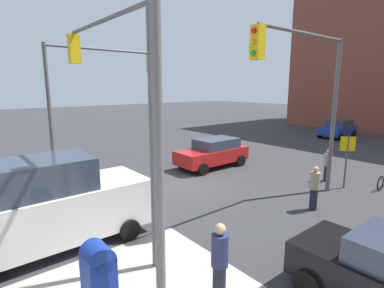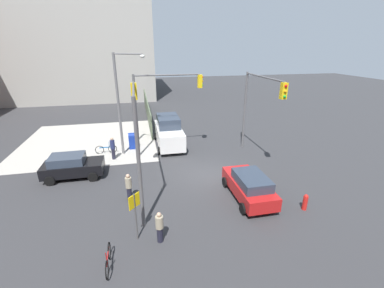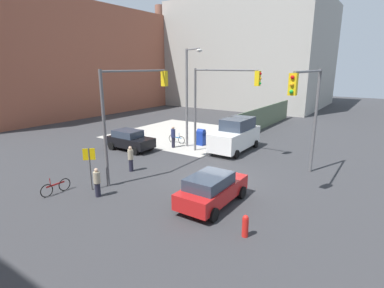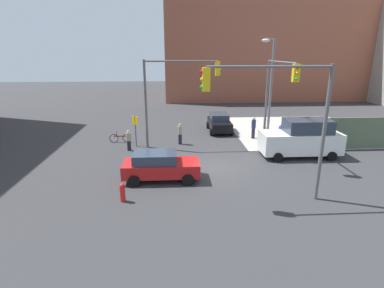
# 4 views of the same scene
# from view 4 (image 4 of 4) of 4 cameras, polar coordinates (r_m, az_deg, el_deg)

# --- Properties ---
(ground_plane) EXTENTS (120.00, 120.00, 0.00)m
(ground_plane) POSITION_cam_4_polar(r_m,az_deg,el_deg) (19.02, 4.13, -4.48)
(ground_plane) COLOR #333335
(sidewalk_corner) EXTENTS (12.00, 12.00, 0.01)m
(sidewalk_corner) POSITION_cam_4_polar(r_m,az_deg,el_deg) (29.72, 19.28, 2.52)
(sidewalk_corner) COLOR #ADA89E
(sidewalk_corner) RESTS_ON ground
(building_warehouse_north) EXTENTS (32.00, 18.00, 14.77)m
(building_warehouse_north) POSITION_cam_4_polar(r_m,az_deg,el_deg) (53.64, 13.19, 17.05)
(building_warehouse_north) COLOR #93513D
(building_warehouse_north) RESTS_ON ground
(traffic_signal_nw_corner) EXTENTS (5.62, 0.36, 6.50)m
(traffic_signal_nw_corner) POSITION_cam_4_polar(r_m,az_deg,el_deg) (22.16, -3.30, 10.99)
(traffic_signal_nw_corner) COLOR #59595B
(traffic_signal_nw_corner) RESTS_ON ground
(traffic_signal_se_corner) EXTENTS (5.89, 0.36, 6.50)m
(traffic_signal_se_corner) POSITION_cam_4_polar(r_m,az_deg,el_deg) (14.04, 16.13, 6.92)
(traffic_signal_se_corner) COLOR #59595B
(traffic_signal_se_corner) RESTS_ON ground
(traffic_signal_ne_corner) EXTENTS (0.36, 5.41, 6.50)m
(traffic_signal_ne_corner) POSITION_cam_4_polar(r_m,az_deg,el_deg) (21.27, 15.82, 10.10)
(traffic_signal_ne_corner) COLOR #59595B
(traffic_signal_ne_corner) RESTS_ON ground
(street_lamp_corner) EXTENTS (1.66, 2.31, 8.00)m
(street_lamp_corner) POSITION_cam_4_polar(r_m,az_deg,el_deg) (24.30, 14.65, 11.16)
(street_lamp_corner) COLOR slate
(street_lamp_corner) RESTS_ON ground
(warning_sign_two_way) EXTENTS (0.48, 0.48, 2.40)m
(warning_sign_two_way) POSITION_cam_4_polar(r_m,az_deg,el_deg) (23.17, -10.75, 3.45)
(warning_sign_two_way) COLOR #4C4C4C
(warning_sign_two_way) RESTS_ON ground
(mailbox_blue) EXTENTS (0.56, 0.64, 1.43)m
(mailbox_blue) POSITION_cam_4_polar(r_m,az_deg,el_deg) (24.92, 16.93, 1.87)
(mailbox_blue) COLOR navy
(mailbox_blue) RESTS_ON ground
(fire_hydrant) EXTENTS (0.26, 0.26, 0.94)m
(fire_hydrant) POSITION_cam_4_polar(r_m,az_deg,el_deg) (15.04, -13.10, -8.93)
(fire_hydrant) COLOR red
(fire_hydrant) RESTS_ON ground
(sedan_red) EXTENTS (4.29, 2.02, 1.62)m
(sedan_red) POSITION_cam_4_polar(r_m,az_deg,el_deg) (17.05, -6.15, -4.10)
(sedan_red) COLOR #B21919
(sedan_red) RESTS_ON ground
(hatchback_black) EXTENTS (2.02, 3.88, 1.62)m
(hatchback_black) POSITION_cam_4_polar(r_m,az_deg,el_deg) (27.55, 5.21, 4.12)
(hatchback_black) COLOR black
(hatchback_black) RESTS_ON ground
(van_white_delivery) EXTENTS (5.40, 2.32, 2.62)m
(van_white_delivery) POSITION_cam_4_polar(r_m,az_deg,el_deg) (21.97, 20.16, 0.98)
(van_white_delivery) COLOR white
(van_white_delivery) RESTS_ON ground
(pedestrian_crossing) EXTENTS (0.36, 0.36, 1.68)m
(pedestrian_crossing) POSITION_cam_4_polar(r_m,az_deg,el_deg) (23.54, -2.30, 2.02)
(pedestrian_crossing) COLOR #9E937A
(pedestrian_crossing) RESTS_ON ground
(pedestrian_waiting) EXTENTS (0.36, 0.36, 1.82)m
(pedestrian_waiting) POSITION_cam_4_polar(r_m,az_deg,el_deg) (25.65, 11.64, 3.13)
(pedestrian_waiting) COLOR navy
(pedestrian_waiting) RESTS_ON ground
(pedestrian_walking_north) EXTENTS (0.36, 0.36, 1.57)m
(pedestrian_walking_north) POSITION_cam_4_polar(r_m,az_deg,el_deg) (22.46, -11.96, 0.75)
(pedestrian_walking_north) COLOR #9E937A
(pedestrian_walking_north) RESTS_ON ground
(bicycle_leaning_on_fence) EXTENTS (0.05, 1.75, 0.97)m
(bicycle_leaning_on_fence) POSITION_cam_4_polar(r_m,az_deg,el_deg) (26.83, 14.08, 2.24)
(bicycle_leaning_on_fence) COLOR black
(bicycle_leaning_on_fence) RESTS_ON ground
(bicycle_at_crosswalk) EXTENTS (1.75, 0.05, 0.97)m
(bicycle_at_crosswalk) POSITION_cam_4_polar(r_m,az_deg,el_deg) (24.84, -13.48, 1.10)
(bicycle_at_crosswalk) COLOR black
(bicycle_at_crosswalk) RESTS_ON ground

